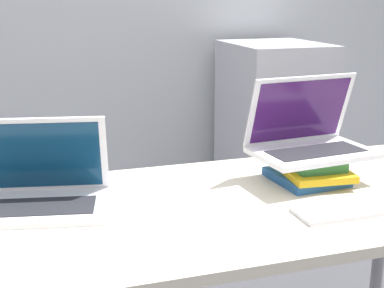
{
  "coord_description": "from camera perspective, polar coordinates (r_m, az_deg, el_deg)",
  "views": [
    {
      "loc": [
        -0.48,
        -0.96,
        1.33
      ],
      "look_at": [
        -0.06,
        0.37,
        0.94
      ],
      "focal_mm": 50.0,
      "sensor_mm": 36.0,
      "label": 1
    }
  ],
  "objects": [
    {
      "name": "laptop_left",
      "position": [
        1.55,
        -16.05,
        -4.71
      ],
      "size": [
        0.42,
        0.32,
        0.25
      ],
      "color": "silver",
      "rests_on": "desk"
    },
    {
      "name": "mini_fridge",
      "position": [
        3.08,
        8.54,
        0.58
      ],
      "size": [
        0.49,
        0.61,
        1.08
      ],
      "color": "silver",
      "rests_on": "ground_plane"
    },
    {
      "name": "wireless_keyboard",
      "position": [
        1.53,
        16.63,
        -6.71
      ],
      "size": [
        0.32,
        0.12,
        0.01
      ],
      "color": "silver",
      "rests_on": "desk"
    },
    {
      "name": "laptop_on_books",
      "position": [
        1.72,
        12.35,
        0.63
      ],
      "size": [
        0.39,
        0.27,
        0.24
      ],
      "color": "silver",
      "rests_on": "book_stack"
    },
    {
      "name": "desk",
      "position": [
        1.56,
        2.17,
        -8.82
      ],
      "size": [
        1.79,
        0.75,
        0.76
      ],
      "color": "beige",
      "rests_on": "ground_plane"
    },
    {
      "name": "book_stack",
      "position": [
        1.73,
        12.46,
        -2.6
      ],
      "size": [
        0.23,
        0.25,
        0.09
      ],
      "color": "#235693",
      "rests_on": "desk"
    }
  ]
}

